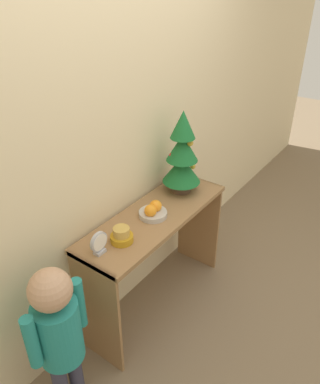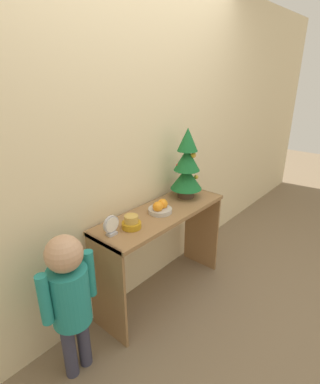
% 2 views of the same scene
% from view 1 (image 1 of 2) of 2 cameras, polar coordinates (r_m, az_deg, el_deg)
% --- Properties ---
extents(ground_plane, '(12.00, 12.00, 0.00)m').
position_cam_1_polar(ground_plane, '(2.86, 2.72, -17.86)').
color(ground_plane, '#7A664C').
extents(back_wall, '(7.00, 0.05, 2.50)m').
position_cam_1_polar(back_wall, '(2.34, -5.66, 8.16)').
color(back_wall, beige).
rests_on(back_wall, ground_plane).
extents(console_table, '(1.18, 0.40, 0.78)m').
position_cam_1_polar(console_table, '(2.53, -0.72, -6.84)').
color(console_table, olive).
rests_on(console_table, ground_plane).
extents(mini_tree, '(0.27, 0.27, 0.59)m').
position_cam_1_polar(mini_tree, '(2.56, 3.40, 5.62)').
color(mini_tree, '#4C3828').
rests_on(mini_tree, console_table).
extents(fruit_bowl, '(0.18, 0.18, 0.10)m').
position_cam_1_polar(fruit_bowl, '(2.39, -1.07, -2.95)').
color(fruit_bowl, '#B7B2A8').
rests_on(fruit_bowl, console_table).
extents(singing_bowl, '(0.13, 0.13, 0.09)m').
position_cam_1_polar(singing_bowl, '(2.19, -5.86, -6.65)').
color(singing_bowl, '#B78419').
rests_on(singing_bowl, console_table).
extents(desk_clock, '(0.12, 0.04, 0.14)m').
position_cam_1_polar(desk_clock, '(2.10, -9.27, -7.72)').
color(desk_clock, '#B2B2B7').
rests_on(desk_clock, console_table).
extents(child_figure, '(0.36, 0.23, 0.97)m').
position_cam_1_polar(child_figure, '(2.04, -15.28, -19.41)').
color(child_figure, '#38384C').
rests_on(child_figure, ground_plane).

